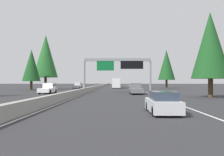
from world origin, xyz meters
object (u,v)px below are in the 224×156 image
at_px(oncoming_near, 78,85).
at_px(conifer_left_near, 31,65).
at_px(pickup_distant_b, 136,89).
at_px(sedan_near_right, 116,84).
at_px(sign_gantry_overhead, 118,65).
at_px(sedan_distant_a, 163,103).
at_px(conifer_right_near, 210,45).
at_px(oncoming_far, 48,88).
at_px(conifer_right_mid, 166,65).
at_px(bus_far_center, 116,83).
at_px(conifer_left_mid, 46,56).

relative_size(oncoming_near, conifer_left_near, 0.56).
relative_size(pickup_distant_b, sedan_near_right, 1.27).
xyz_separation_m(sign_gantry_overhead, oncoming_near, (28.51, 12.38, -4.23)).
relative_size(sign_gantry_overhead, sedan_distant_a, 2.88).
bearing_deg(sedan_near_right, sedan_distant_a, -178.19).
distance_m(sign_gantry_overhead, conifer_right_near, 17.27).
height_order(pickup_distant_b, oncoming_near, same).
bearing_deg(conifer_left_near, oncoming_far, -150.36).
distance_m(oncoming_near, conifer_left_near, 18.21).
height_order(conifer_right_mid, conifer_left_near, conifer_right_mid).
relative_size(bus_far_center, sedan_near_right, 2.61).
xyz_separation_m(pickup_distant_b, sedan_near_right, (80.43, 3.48, -0.23)).
bearing_deg(conifer_left_near, sign_gantry_overhead, -122.36).
distance_m(pickup_distant_b, conifer_left_near, 30.13).
relative_size(sedan_distant_a, conifer_left_mid, 0.30).
bearing_deg(bus_far_center, sedan_distant_a, -176.90).
height_order(sign_gantry_overhead, bus_far_center, sign_gantry_overhead).
bearing_deg(bus_far_center, sign_gantry_overhead, -179.21).
bearing_deg(sedan_distant_a, oncoming_near, 15.08).
relative_size(oncoming_near, conifer_left_mid, 0.38).
bearing_deg(conifer_left_mid, oncoming_far, -161.69).
bearing_deg(conifer_right_near, bus_far_center, 16.19).
xyz_separation_m(bus_far_center, oncoming_near, (-3.38, 11.94, -0.80)).
xyz_separation_m(oncoming_near, conifer_right_mid, (2.20, -27.88, 6.45)).
bearing_deg(sign_gantry_overhead, conifer_left_mid, 44.93).
height_order(sedan_distant_a, conifer_left_mid, conifer_left_mid).
distance_m(sedan_near_right, oncoming_far, 79.69).
xyz_separation_m(sedan_distant_a, conifer_left_mid, (47.57, 22.48, 8.37)).
relative_size(oncoming_far, conifer_left_mid, 0.38).
relative_size(sign_gantry_overhead, oncoming_near, 2.26).
height_order(bus_far_center, conifer_left_mid, conifer_left_mid).
height_order(conifer_right_near, conifer_left_mid, conifer_left_mid).
bearing_deg(bus_far_center, sedan_near_right, 0.09).
distance_m(sedan_distant_a, sedan_near_right, 104.72).
bearing_deg(sedan_distant_a, conifer_left_near, 30.24).
xyz_separation_m(bus_far_center, conifer_right_mid, (-1.18, -15.94, 5.65)).
distance_m(sign_gantry_overhead, oncoming_near, 31.37).
bearing_deg(oncoming_far, conifer_right_mid, 139.37).
xyz_separation_m(conifer_left_near, conifer_left_mid, (6.25, -1.61, 2.96)).
bearing_deg(conifer_left_mid, sign_gantry_overhead, -135.07).
relative_size(sign_gantry_overhead, conifer_right_near, 1.10).
bearing_deg(oncoming_near, sedan_near_right, 166.20).
xyz_separation_m(bus_far_center, sedan_near_right, (44.96, 0.07, -1.03)).
bearing_deg(conifer_right_mid, conifer_left_mid, 107.31).
xyz_separation_m(sedan_distant_a, oncoming_near, (56.33, 15.17, 0.23)).
bearing_deg(oncoming_near, conifer_right_mid, 94.52).
relative_size(bus_far_center, conifer_right_near, 1.00).
xyz_separation_m(pickup_distant_b, conifer_left_near, (17.09, 24.26, 5.18)).
xyz_separation_m(oncoming_far, conifer_left_mid, (21.68, 7.17, 8.14)).
height_order(sedan_distant_a, bus_far_center, bus_far_center).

